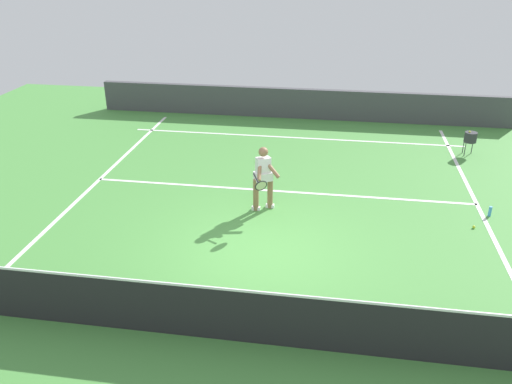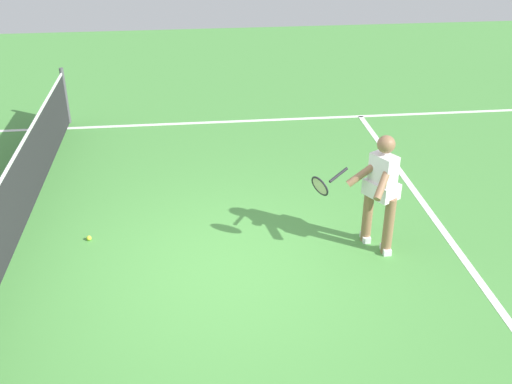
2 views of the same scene
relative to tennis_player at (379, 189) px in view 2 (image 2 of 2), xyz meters
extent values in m
plane|color=#4C9342|center=(-0.25, 1.94, -0.85)|extent=(25.12, 25.12, 0.00)
cube|color=white|center=(-0.25, -1.05, -0.84)|extent=(9.65, 0.10, 0.01)
cube|color=white|center=(4.57, 1.94, -0.84)|extent=(0.10, 17.32, 0.01)
cylinder|color=#4C4C51|center=(4.87, 4.62, -0.31)|extent=(0.08, 0.08, 1.08)
cylinder|color=#8C6647|center=(-0.15, -0.12, -0.46)|extent=(0.13, 0.13, 0.78)
cylinder|color=#8C6647|center=(0.16, 0.06, -0.46)|extent=(0.13, 0.13, 0.78)
cube|color=white|center=(-0.15, -0.12, -0.81)|extent=(0.20, 0.10, 0.08)
cube|color=white|center=(0.16, 0.06, -0.81)|extent=(0.20, 0.10, 0.08)
cube|color=white|center=(0.01, -0.03, 0.19)|extent=(0.38, 0.33, 0.52)
cube|color=white|center=(0.01, -0.03, -0.01)|extent=(0.49, 0.44, 0.20)
sphere|color=#8C6647|center=(0.01, -0.03, 0.59)|extent=(0.22, 0.22, 0.22)
cylinder|color=#8C6647|center=(-0.20, 0.02, 0.21)|extent=(0.44, 0.35, 0.37)
cylinder|color=#8C6647|center=(0.06, 0.18, 0.21)|extent=(0.13, 0.48, 0.37)
cylinder|color=black|center=(0.09, 0.50, 0.17)|extent=(0.18, 0.27, 0.14)
torus|color=black|center=(-0.06, 0.76, 0.11)|extent=(0.31, 0.25, 0.28)
cylinder|color=beige|center=(-0.06, 0.76, 0.11)|extent=(0.25, 0.20, 0.23)
sphere|color=#D1E533|center=(0.56, 3.69, -0.81)|extent=(0.07, 0.07, 0.07)
camera|label=1|loc=(-1.59, 11.05, 4.85)|focal=37.05mm
camera|label=2|loc=(-6.42, 2.24, 3.51)|focal=42.68mm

